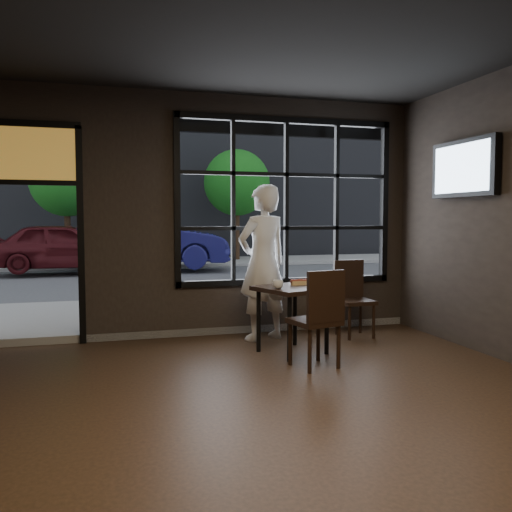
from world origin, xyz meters
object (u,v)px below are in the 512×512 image
object	(u,v)px
man	(263,263)
navy_car	(148,241)
chair_near	(314,318)
cafe_table	(292,320)

from	to	relation	value
man	navy_car	xyz separation A→B (m)	(-0.71, 9.49, -0.11)
chair_near	navy_car	xyz separation A→B (m)	(-0.86, 10.89, 0.36)
man	navy_car	bearing A→B (deg)	-105.44
man	navy_car	world-z (taller)	man
chair_near	man	bearing A→B (deg)	-96.87
cafe_table	navy_car	bearing A→B (deg)	73.92
cafe_table	man	bearing A→B (deg)	78.74
cafe_table	man	distance (m)	0.99
cafe_table	navy_car	world-z (taller)	navy_car
cafe_table	chair_near	xyz separation A→B (m)	(0.02, -0.62, 0.13)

